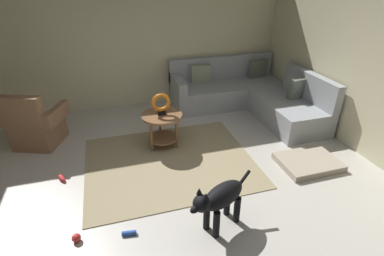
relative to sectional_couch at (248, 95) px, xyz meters
The scene contains 12 objects.
ground_plane 2.85m from the sectional_couch, 134.68° to the right, with size 6.00×6.00×0.10m, color beige.
wall_back 2.44m from the sectional_couch, 155.09° to the left, with size 6.00×0.12×2.70m, color beige.
area_rug 2.28m from the sectional_couch, 144.49° to the right, with size 2.30×1.90×0.01m, color tan.
sectional_couch is the anchor object (origin of this frame).
armchair 3.68m from the sectional_couch, behind, with size 0.96×0.85×0.88m.
side_table 2.04m from the sectional_couch, 154.72° to the right, with size 0.60×0.60×0.54m.
torus_sculpture 2.08m from the sectional_couch, 154.72° to the right, with size 0.28×0.08×0.33m.
dog_bed_mat 1.95m from the sectional_couch, 90.36° to the right, with size 0.80×0.60×0.09m, color #B2A38E.
dog 3.08m from the sectional_couch, 121.53° to the right, with size 0.79×0.42×0.63m.
dog_toy_ball 3.88m from the sectional_couch, 141.71° to the right, with size 0.09×0.09×0.09m, color red.
dog_toy_rope 3.54m from the sectional_couch, 135.68° to the right, with size 0.05×0.05×0.15m, color blue.
dog_toy_bone 3.53m from the sectional_couch, 158.13° to the right, with size 0.18×0.06×0.06m, color red.
Camera 1 is at (-0.52, -2.66, 2.38)m, focal length 27.32 mm.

